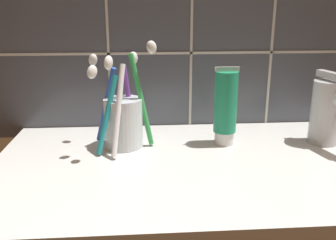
% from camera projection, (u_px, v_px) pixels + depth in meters
% --- Properties ---
extents(sink_counter, '(0.66, 0.40, 0.02)m').
position_uv_depth(sink_counter, '(195.00, 166.00, 0.62)').
color(sink_counter, silver).
rests_on(sink_counter, ground).
extents(tile_wall_backsplash, '(0.76, 0.02, 0.45)m').
position_uv_depth(tile_wall_backsplash, '(183.00, 25.00, 0.75)').
color(tile_wall_backsplash, '#4C515B').
rests_on(tile_wall_backsplash, ground).
extents(toothbrush_cup, '(0.13, 0.12, 0.19)m').
position_uv_depth(toothbrush_cup, '(123.00, 118.00, 0.66)').
color(toothbrush_cup, silver).
rests_on(toothbrush_cup, sink_counter).
extents(toothpaste_tube, '(0.04, 0.04, 0.14)m').
position_uv_depth(toothpaste_tube, '(225.00, 107.00, 0.67)').
color(toothpaste_tube, white).
rests_on(toothpaste_tube, sink_counter).
extents(sink_faucet, '(0.06, 0.12, 0.13)m').
position_uv_depth(sink_faucet, '(329.00, 110.00, 0.67)').
color(sink_faucet, silver).
rests_on(sink_faucet, sink_counter).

